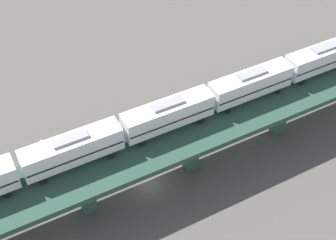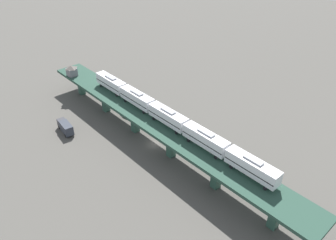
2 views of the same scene
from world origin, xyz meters
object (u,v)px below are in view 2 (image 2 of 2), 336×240
Objects in this scene: street_car_white at (127,113)px; street_car_silver at (166,126)px; signal_hut at (72,70)px; subway_train at (168,116)px; delivery_truck at (65,127)px; street_lamp at (150,106)px.

street_car_white is 13.64m from street_car_silver.
signal_hut is 0.89× the size of street_car_silver.
subway_train is 8.08× the size of delivery_truck.
street_car_silver is at bearing -144.51° from subway_train.
signal_hut is 29.71m from street_lamp.
street_car_white is at bearing 87.80° from signal_hut.
street_lamp is (-1.90, 29.18, -5.23)m from signal_hut.
street_lamp is at bearing -129.16° from subway_train.
street_lamp is (-2.57, -7.11, 3.17)m from street_car_silver.
street_car_silver is at bearing 125.07° from delivery_truck.
street_car_white is 0.66× the size of street_lamp.
subway_train is at bearing 35.49° from street_car_silver.
delivery_truck reaches higher than street_car_silver.
street_car_silver is (-0.20, 13.64, 0.00)m from street_car_white.
signal_hut is at bearing -86.28° from street_lamp.
delivery_truck is (8.60, -28.70, -8.31)m from subway_train.
subway_train reaches higher than street_car_silver.
street_car_silver is at bearing 88.94° from signal_hut.
street_lamp reaches higher than street_car_white.
street_car_white is at bearing -67.02° from street_lamp.
subway_train is 13.15m from street_car_silver.
street_car_silver is 0.60× the size of delivery_truck.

